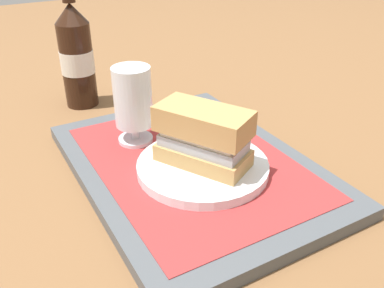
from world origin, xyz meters
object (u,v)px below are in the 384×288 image
at_px(plate, 204,166).
at_px(sandwich, 202,135).
at_px(beer_glass, 133,103).
at_px(beer_bottle, 76,55).

height_order(plate, sandwich, sandwich).
xyz_separation_m(sandwich, beer_glass, (0.13, 0.05, 0.01)).
distance_m(plate, beer_glass, 0.15).
bearing_deg(sandwich, beer_glass, -8.06).
bearing_deg(sandwich, plate, -180.00).
relative_size(beer_glass, beer_bottle, 0.47).
height_order(beer_glass, beer_bottle, beer_bottle).
bearing_deg(beer_bottle, plate, -169.17).
distance_m(beer_glass, beer_bottle, 0.24).
relative_size(plate, beer_bottle, 0.71).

